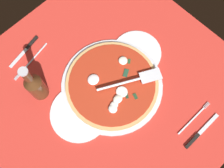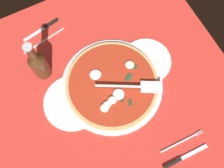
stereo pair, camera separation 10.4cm
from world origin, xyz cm
name	(u,v)px [view 2 (the right image)]	position (x,y,z in cm)	size (l,w,h in cm)	color
ground_plane	(108,88)	(0.00, 0.00, -0.40)	(100.83, 100.83, 0.80)	red
checker_pattern	(108,88)	(0.00, 0.00, 0.05)	(100.83, 100.83, 0.10)	silver
pizza_pan	(112,85)	(-1.77, 0.02, 0.63)	(41.00, 41.00, 1.06)	silver
dinner_plate_left	(146,61)	(-19.51, -3.02, 0.60)	(20.64, 20.64, 1.00)	white
dinner_plate_right	(73,102)	(15.38, -0.66, 0.60)	(23.02, 23.02, 1.00)	white
pizza	(112,84)	(-1.70, 0.13, 2.05)	(37.31, 37.31, 3.05)	tan
pizza_server	(132,86)	(-7.75, 5.13, 4.56)	(24.38, 15.19, 1.00)	silver
place_setting_near	(44,34)	(13.74, -34.27, 0.46)	(20.92, 14.76, 1.40)	white
place_setting_far	(181,151)	(-13.09, 34.73, 0.46)	(19.97, 12.27, 1.40)	silver
beer_bottle	(38,64)	(20.62, -17.98, 8.96)	(6.63, 6.63, 22.91)	#492A15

